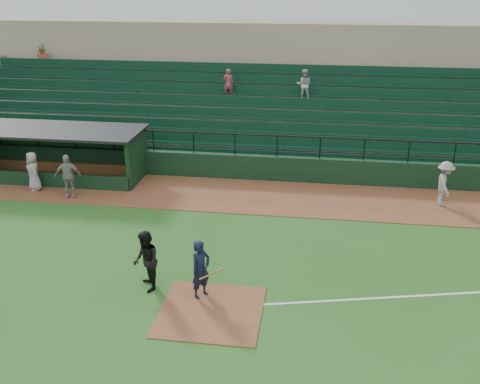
# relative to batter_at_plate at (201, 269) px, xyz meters

# --- Properties ---
(ground) EXTENTS (90.00, 90.00, 0.00)m
(ground) POSITION_rel_batter_at_plate_xyz_m (0.43, 0.24, -0.94)
(ground) COLOR #26591C
(ground) RESTS_ON ground
(warning_track) EXTENTS (40.00, 4.00, 0.03)m
(warning_track) POSITION_rel_batter_at_plate_xyz_m (0.43, 8.24, -0.93)
(warning_track) COLOR brown
(warning_track) RESTS_ON ground
(home_plate_dirt) EXTENTS (3.00, 3.00, 0.03)m
(home_plate_dirt) POSITION_rel_batter_at_plate_xyz_m (0.43, -0.76, -0.93)
(home_plate_dirt) COLOR brown
(home_plate_dirt) RESTS_ON ground
(foul_line) EXTENTS (17.49, 4.44, 0.01)m
(foul_line) POSITION_rel_batter_at_plate_xyz_m (8.43, 1.44, -0.94)
(foul_line) COLOR white
(foul_line) RESTS_ON ground
(stadium_structure) EXTENTS (38.00, 13.08, 6.40)m
(stadium_structure) POSITION_rel_batter_at_plate_xyz_m (0.43, 16.70, 1.36)
(stadium_structure) COLOR black
(stadium_structure) RESTS_ON ground
(dugout) EXTENTS (8.90, 3.20, 2.42)m
(dugout) POSITION_rel_batter_at_plate_xyz_m (-9.32, 9.80, 0.39)
(dugout) COLOR black
(dugout) RESTS_ON ground
(batter_at_plate) EXTENTS (1.18, 0.82, 1.89)m
(batter_at_plate) POSITION_rel_batter_at_plate_xyz_m (0.00, 0.00, 0.00)
(batter_at_plate) COLOR black
(batter_at_plate) RESTS_ON ground
(umpire) EXTENTS (1.09, 1.18, 1.96)m
(umpire) POSITION_rel_batter_at_plate_xyz_m (-1.77, 0.18, 0.04)
(umpire) COLOR black
(umpire) RESTS_ON ground
(runner) EXTENTS (0.74, 1.26, 1.94)m
(runner) POSITION_rel_batter_at_plate_xyz_m (8.68, 8.39, 0.05)
(runner) COLOR #99948F
(runner) RESTS_ON warning_track
(dugout_player_a) EXTENTS (1.23, 0.79, 1.94)m
(dugout_player_a) POSITION_rel_batter_at_plate_xyz_m (-7.45, 7.00, 0.06)
(dugout_player_a) COLOR gray
(dugout_player_a) RESTS_ON warning_track
(dugout_player_b) EXTENTS (1.02, 1.03, 1.80)m
(dugout_player_b) POSITION_rel_batter_at_plate_xyz_m (-9.34, 7.54, -0.01)
(dugout_player_b) COLOR #A49F9A
(dugout_player_b) RESTS_ON warning_track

